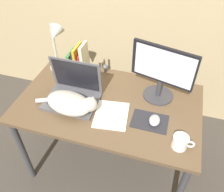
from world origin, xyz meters
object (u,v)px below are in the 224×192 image
external_monitor (162,72)px  notepad (111,115)px  computer_mouse (155,120)px  desk_lamp (56,41)px  cat (71,103)px  mug (181,142)px  laptop (73,93)px  book_row (79,61)px  webcam (105,67)px

external_monitor → notepad: bearing=-133.2°
computer_mouse → external_monitor: bearing=93.6°
desk_lamp → cat: bearing=-55.0°
desk_lamp → mug: size_ratio=3.22×
laptop → book_row: 0.32m
cat → webcam: 0.48m
book_row → desk_lamp: (-0.16, -0.03, 0.16)m
computer_mouse → mug: bearing=-40.5°
webcam → cat: bearing=-100.6°
laptop → desk_lamp: desk_lamp is taller
computer_mouse → book_row: bearing=151.6°
laptop → computer_mouse: 0.59m
notepad → laptop: bearing=165.7°
cat → webcam: cat is taller
external_monitor → mug: bearing=-65.2°
laptop → cat: bearing=-73.6°
laptop → webcam: size_ratio=5.41×
cat → desk_lamp: (-0.26, 0.38, 0.22)m
external_monitor → desk_lamp: 0.81m
webcam → mug: 0.86m
external_monitor → book_row: bearing=171.1°
notepad → mug: (0.45, -0.12, 0.04)m
computer_mouse → mug: size_ratio=0.79×
cat → computer_mouse: (0.56, 0.04, -0.04)m
external_monitor → desk_lamp: (-0.80, 0.08, 0.06)m
computer_mouse → webcam: (-0.47, 0.42, 0.02)m
laptop → computer_mouse: bearing=-5.2°
webcam → mug: mug is taller
webcam → desk_lamp: bearing=-165.7°
cat → desk_lamp: 0.51m
desk_lamp → notepad: size_ratio=1.49×
book_row → desk_lamp: size_ratio=0.63×
book_row → notepad: size_ratio=0.94×
computer_mouse → desk_lamp: bearing=157.9°
laptop → cat: (0.03, -0.10, 0.00)m
laptop → webcam: 0.39m
book_row → computer_mouse: bearing=-28.4°
laptop → external_monitor: bearing=19.8°
external_monitor → webcam: external_monitor is taller
laptop → notepad: size_ratio=1.31×
cat → book_row: 0.42m
computer_mouse → mug: mug is taller
computer_mouse → notepad: size_ratio=0.36×
computer_mouse → notepad: bearing=-175.2°
cat → notepad: cat is taller
computer_mouse → laptop: bearing=174.8°
book_row → webcam: (0.20, 0.06, -0.07)m
book_row → external_monitor: bearing=-8.9°
laptop → book_row: bearing=104.6°
cat → webcam: size_ratio=6.72×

